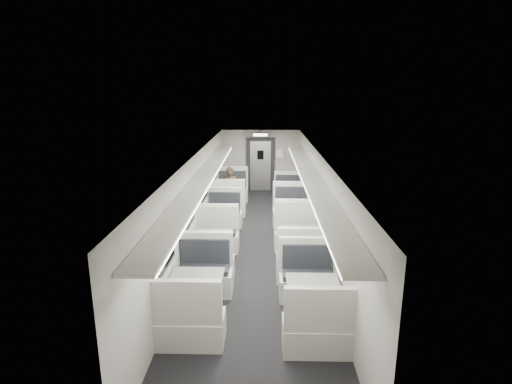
{
  "coord_description": "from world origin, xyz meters",
  "views": [
    {
      "loc": [
        0.18,
        -9.47,
        3.91
      ],
      "look_at": [
        -0.06,
        1.04,
        1.21
      ],
      "focal_mm": 28.0,
      "sensor_mm": 36.0,
      "label": 1
    }
  ],
  "objects_px": {
    "booth_right_a": "(289,197)",
    "booth_right_b": "(294,220)",
    "vestibule_door": "(260,165)",
    "booth_right_c": "(300,246)",
    "booth_right_d": "(312,300)",
    "exit_sign": "(260,135)",
    "booth_left_d": "(198,294)",
    "booth_left_a": "(230,196)",
    "booth_left_b": "(222,222)",
    "booth_left_c": "(213,248)",
    "passenger": "(230,191)"
  },
  "relations": [
    {
      "from": "passenger",
      "to": "vestibule_door",
      "type": "height_order",
      "value": "vestibule_door"
    },
    {
      "from": "booth_right_b",
      "to": "exit_sign",
      "type": "distance_m",
      "value": 4.9
    },
    {
      "from": "passenger",
      "to": "booth_left_a",
      "type": "bearing_deg",
      "value": 102.13
    },
    {
      "from": "booth_left_c",
      "to": "booth_left_d",
      "type": "xyz_separation_m",
      "value": [
        0.0,
        -2.17,
        0.02
      ]
    },
    {
      "from": "booth_left_a",
      "to": "booth_left_d",
      "type": "bearing_deg",
      "value": -90.0
    },
    {
      "from": "booth_left_a",
      "to": "booth_right_d",
      "type": "bearing_deg",
      "value": -73.72
    },
    {
      "from": "booth_left_a",
      "to": "booth_right_a",
      "type": "xyz_separation_m",
      "value": [
        2.0,
        0.14,
        -0.05
      ]
    },
    {
      "from": "booth_left_c",
      "to": "booth_right_b",
      "type": "xyz_separation_m",
      "value": [
        2.0,
        1.97,
        0.04
      ]
    },
    {
      "from": "booth_right_d",
      "to": "vestibule_door",
      "type": "relative_size",
      "value": 1.04
    },
    {
      "from": "booth_left_a",
      "to": "booth_right_c",
      "type": "distance_m",
      "value": 4.87
    },
    {
      "from": "booth_right_c",
      "to": "vestibule_door",
      "type": "xyz_separation_m",
      "value": [
        -1.0,
        6.79,
        0.63
      ]
    },
    {
      "from": "booth_left_d",
      "to": "booth_left_a",
      "type": "bearing_deg",
      "value": 90.0
    },
    {
      "from": "booth_left_a",
      "to": "booth_right_d",
      "type": "height_order",
      "value": "booth_left_a"
    },
    {
      "from": "booth_left_d",
      "to": "vestibule_door",
      "type": "distance_m",
      "value": 9.12
    },
    {
      "from": "booth_left_d",
      "to": "booth_right_b",
      "type": "bearing_deg",
      "value": 64.19
    },
    {
      "from": "booth_right_b",
      "to": "booth_right_d",
      "type": "bearing_deg",
      "value": -90.0
    },
    {
      "from": "booth_left_d",
      "to": "booth_right_a",
      "type": "relative_size",
      "value": 1.13
    },
    {
      "from": "booth_right_c",
      "to": "booth_left_d",
      "type": "bearing_deg",
      "value": -131.54
    },
    {
      "from": "booth_right_a",
      "to": "booth_right_b",
      "type": "xyz_separation_m",
      "value": [
        0.0,
        -2.71,
        0.07
      ]
    },
    {
      "from": "booth_right_a",
      "to": "exit_sign",
      "type": "relative_size",
      "value": 3.18
    },
    {
      "from": "booth_left_d",
      "to": "exit_sign",
      "type": "xyz_separation_m",
      "value": [
        1.0,
        8.56,
        1.88
      ]
    },
    {
      "from": "booth_right_a",
      "to": "booth_right_d",
      "type": "xyz_separation_m",
      "value": [
        0.0,
        -6.99,
        0.04
      ]
    },
    {
      "from": "booth_left_b",
      "to": "booth_right_c",
      "type": "distance_m",
      "value": 2.68
    },
    {
      "from": "booth_left_a",
      "to": "booth_left_d",
      "type": "distance_m",
      "value": 6.7
    },
    {
      "from": "booth_right_a",
      "to": "booth_right_b",
      "type": "relative_size",
      "value": 0.84
    },
    {
      "from": "booth_left_b",
      "to": "booth_right_c",
      "type": "height_order",
      "value": "booth_right_c"
    },
    {
      "from": "booth_left_c",
      "to": "passenger",
      "type": "distance_m",
      "value": 3.73
    },
    {
      "from": "booth_left_c",
      "to": "booth_right_b",
      "type": "relative_size",
      "value": 0.91
    },
    {
      "from": "booth_left_d",
      "to": "booth_right_a",
      "type": "bearing_deg",
      "value": 73.7
    },
    {
      "from": "booth_right_b",
      "to": "booth_right_d",
      "type": "distance_m",
      "value": 4.29
    },
    {
      "from": "booth_right_b",
      "to": "booth_right_d",
      "type": "relative_size",
      "value": 1.08
    },
    {
      "from": "booth_right_b",
      "to": "booth_right_d",
      "type": "xyz_separation_m",
      "value": [
        0.0,
        -4.29,
        -0.03
      ]
    },
    {
      "from": "booth_right_a",
      "to": "passenger",
      "type": "xyz_separation_m",
      "value": [
        -1.91,
        -0.96,
        0.43
      ]
    },
    {
      "from": "booth_right_c",
      "to": "booth_right_d",
      "type": "relative_size",
      "value": 1.06
    },
    {
      "from": "booth_left_c",
      "to": "booth_right_c",
      "type": "xyz_separation_m",
      "value": [
        2.0,
        0.09,
        0.03
      ]
    },
    {
      "from": "booth_left_d",
      "to": "booth_right_c",
      "type": "relative_size",
      "value": 0.97
    },
    {
      "from": "booth_right_c",
      "to": "booth_right_d",
      "type": "height_order",
      "value": "booth_right_c"
    },
    {
      "from": "booth_left_a",
      "to": "booth_right_c",
      "type": "relative_size",
      "value": 0.99
    },
    {
      "from": "booth_right_a",
      "to": "booth_right_c",
      "type": "xyz_separation_m",
      "value": [
        0.0,
        -4.58,
        0.06
      ]
    },
    {
      "from": "booth_right_b",
      "to": "booth_right_a",
      "type": "bearing_deg",
      "value": 90.0
    },
    {
      "from": "booth_left_d",
      "to": "booth_left_b",
      "type": "bearing_deg",
      "value": 90.0
    },
    {
      "from": "booth_right_a",
      "to": "vestibule_door",
      "type": "relative_size",
      "value": 0.94
    },
    {
      "from": "booth_left_b",
      "to": "booth_right_b",
      "type": "xyz_separation_m",
      "value": [
        2.0,
        0.09,
        0.05
      ]
    },
    {
      "from": "passenger",
      "to": "booth_right_d",
      "type": "bearing_deg",
      "value": -66.26
    },
    {
      "from": "booth_right_b",
      "to": "booth_right_c",
      "type": "xyz_separation_m",
      "value": [
        0.0,
        -1.88,
        -0.01
      ]
    },
    {
      "from": "booth_right_c",
      "to": "exit_sign",
      "type": "xyz_separation_m",
      "value": [
        -1.0,
        6.3,
        1.87
      ]
    },
    {
      "from": "booth_left_b",
      "to": "booth_left_d",
      "type": "bearing_deg",
      "value": -90.0
    },
    {
      "from": "booth_left_d",
      "to": "booth_right_d",
      "type": "height_order",
      "value": "booth_left_d"
    },
    {
      "from": "booth_left_d",
      "to": "passenger",
      "type": "height_order",
      "value": "passenger"
    },
    {
      "from": "booth_left_c",
      "to": "booth_right_c",
      "type": "height_order",
      "value": "booth_right_c"
    }
  ]
}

